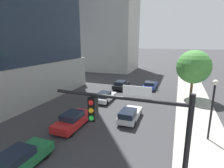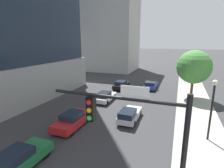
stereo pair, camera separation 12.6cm
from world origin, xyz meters
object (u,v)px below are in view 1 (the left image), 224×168
Objects in this scene: construction_building at (109,21)px; car_green at (18,160)px; traffic_light_pole at (141,135)px; car_white at (105,97)px; car_silver at (130,115)px; street_tree at (194,67)px; street_lamp at (213,101)px; car_blue at (150,85)px; car_black at (121,85)px; car_red at (73,120)px.

construction_building reaches higher than car_green.
car_white is at bearing 117.47° from traffic_light_pole.
construction_building is 37.16m from car_silver.
street_tree is at bearing -45.53° from construction_building.
street_lamp is (3.97, 9.11, -0.99)m from traffic_light_pole.
car_green is (-11.11, -20.00, -3.91)m from street_tree.
car_blue is 1.03× the size of car_black.
traffic_light_pole is at bearing -42.53° from car_red.
construction_building is at bearing 129.24° from car_blue.
car_white is at bearing 134.84° from car_silver.
car_red is 1.15× the size of car_white.
street_lamp is 1.12× the size of car_blue.
car_red is 8.00m from car_white.
traffic_light_pole is 1.25× the size of street_lamp.
construction_building reaches higher than car_white.
construction_building is 7.48× the size of car_blue.
street_lamp is 1.21× the size of car_silver.
street_lamp is (21.72, -33.05, -10.04)m from construction_building.
car_green is (-0.00, -6.44, -0.02)m from car_red.
car_green is at bearing -145.33° from street_lamp.
car_black is at bearing 171.74° from street_tree.
street_tree reaches higher than car_red.
car_red is 15.18m from car_black.
street_lamp is 14.77m from car_green.
car_red is at bearing -74.31° from construction_building.
car_black reaches higher than car_green.
street_lamp is at bearing -27.44° from car_white.
car_blue is at bearing 78.49° from car_green.
construction_building reaches higher than street_tree.
street_lamp reaches higher than car_blue.
traffic_light_pole is at bearing -73.15° from car_silver.
car_red is (-7.96, 7.30, -3.80)m from traffic_light_pole.
car_white is (-0.00, -7.18, -0.04)m from car_black.
construction_building is at bearing 134.47° from street_tree.
traffic_light_pole reaches higher than car_black.
street_lamp reaches higher than car_white.
car_green is (-4.78, -23.46, 0.02)m from car_blue.
car_silver is at bearing -121.43° from street_tree.
car_blue is (-7.15, 15.21, -2.84)m from street_lamp.
street_tree reaches higher than car_black.
car_black is 0.95× the size of car_green.
construction_building is at bearing 103.34° from car_green.
construction_building is at bearing 112.83° from traffic_light_pole.
street_lamp is 11.83m from street_tree.
traffic_light_pole is at bearing -67.17° from construction_building.
traffic_light_pole reaches higher than street_lamp.
street_tree reaches higher than car_blue.
street_tree is (-0.81, 11.75, 1.09)m from street_lamp.
car_green is at bearing 173.82° from traffic_light_pole.
construction_building is 5.32× the size of traffic_light_pole.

